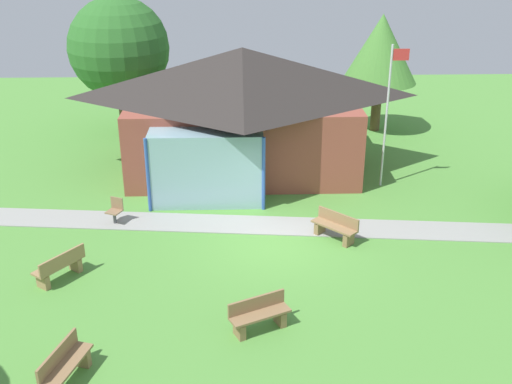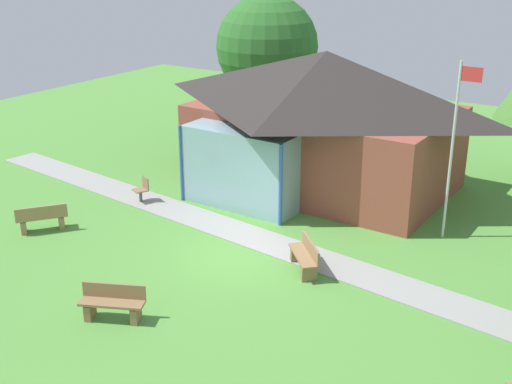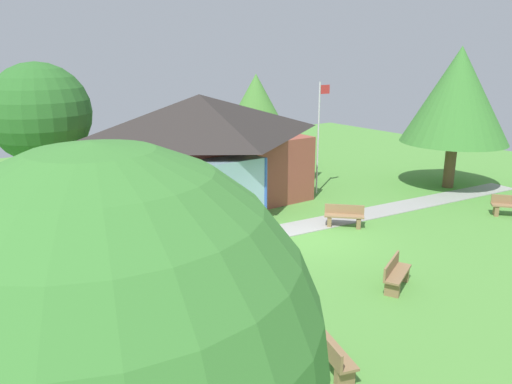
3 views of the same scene
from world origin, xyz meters
TOP-DOWN VIEW (x-y plane):
  - ground_plane at (0.00, 0.00)m, footprint 44.00×44.00m
  - pavilion at (-0.97, 6.18)m, footprint 9.55×7.24m
  - footpath at (0.00, 1.13)m, footprint 25.47×3.91m
  - flagpole at (4.23, 4.34)m, footprint 0.64×0.08m
  - bench_mid_left at (-6.02, -1.91)m, footprint 1.25×1.47m
  - bench_rear_near_path at (1.86, 0.20)m, footprint 1.37×1.37m
  - bench_lawn_far_right at (8.33, -2.84)m, footprint 1.30×1.43m
  - bench_front_left at (-4.85, -6.04)m, footprint 0.86×1.56m
  - bench_front_center at (-0.66, -4.33)m, footprint 1.54×1.04m
  - patio_chair_west at (-5.12, 1.51)m, footprint 0.58×0.58m
  - tree_lawn_corner at (-10.14, -8.43)m, footprint 4.08×4.08m
  - tree_east_hedge at (10.31, 1.39)m, footprint 5.03×5.03m
  - tree_behind_pavilion_right at (5.34, 10.91)m, footprint 3.37×3.37m
  - tree_behind_pavilion_left at (-6.33, 11.10)m, footprint 4.47×4.47m

SIDE VIEW (x-z plane):
  - ground_plane at x=0.00m, z-range 0.00..0.00m
  - footpath at x=0.00m, z-range 0.00..0.03m
  - bench_mid_left at x=-6.02m, z-range -0.02..0.82m
  - bench_rear_near_path at x=1.86m, z-range -0.02..0.82m
  - bench_lawn_far_right at x=8.33m, z-range -0.02..0.82m
  - bench_front_left at x=-4.85m, z-range -0.02..0.82m
  - bench_front_center at x=-0.66m, z-range -0.02..0.82m
  - patio_chair_west at x=-5.12m, z-range -0.01..0.85m
  - pavilion at x=-0.97m, z-range 0.10..4.86m
  - flagpole at x=4.23m, z-range 0.28..5.49m
  - tree_lawn_corner at x=-10.14m, z-range 0.82..6.58m
  - tree_behind_pavilion_right at x=5.34m, z-range 1.11..6.43m
  - tree_behind_pavilion_left at x=-6.33m, z-range 0.80..6.90m
  - tree_east_hedge at x=10.31m, z-range 1.11..7.88m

